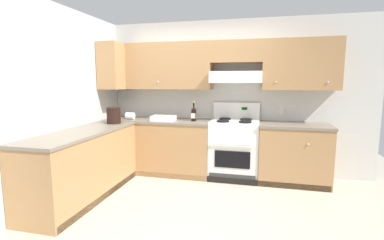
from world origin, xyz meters
TOP-DOWN VIEW (x-y plane):
  - ground_plane at (0.00, 0.00)m, footprint 7.04×7.04m
  - wall_back at (0.41, 1.53)m, footprint 4.68×0.57m
  - wall_left at (-1.59, 0.23)m, footprint 0.47×4.00m
  - counter_back_run at (0.16, 1.24)m, footprint 3.60×0.65m
  - counter_left_run at (-1.24, -0.00)m, footprint 0.63×1.91m
  - stove at (0.64, 1.25)m, footprint 0.76×0.62m
  - wine_bottle at (-0.02, 1.20)m, footprint 0.08×0.08m
  - bowl at (-0.52, 1.15)m, footprint 0.38×0.26m
  - bucket at (-1.15, 0.67)m, footprint 0.22×0.22m
  - paper_towel_roll at (-1.13, 1.18)m, footprint 0.14×0.11m

SIDE VIEW (x-z plane):
  - ground_plane at x=0.00m, z-range 0.00..0.00m
  - counter_back_run at x=0.16m, z-range 0.00..0.91m
  - counter_left_run at x=-1.24m, z-range 0.00..0.91m
  - stove at x=0.64m, z-range -0.12..1.08m
  - bowl at x=-0.52m, z-range 0.90..0.98m
  - paper_towel_roll at x=-1.13m, z-range 0.91..1.02m
  - wine_bottle at x=-0.02m, z-range 0.87..1.19m
  - bucket at x=-1.15m, z-range 0.92..1.16m
  - wall_left at x=-1.59m, z-range 0.06..2.61m
  - wall_back at x=0.41m, z-range 0.20..2.75m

